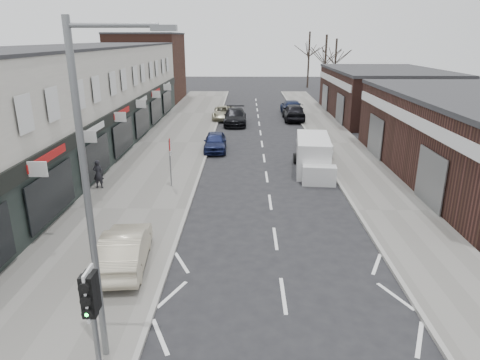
{
  "coord_description": "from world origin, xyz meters",
  "views": [
    {
      "loc": [
        -1.18,
        -9.59,
        7.71
      ],
      "look_at": [
        -1.42,
        5.63,
        2.6
      ],
      "focal_mm": 32.0,
      "sensor_mm": 36.0,
      "label": 1
    }
  ],
  "objects_px": {
    "parked_car_left_b": "(235,117)",
    "parked_car_right_c": "(291,107)",
    "warning_sign": "(170,148)",
    "parked_car_right_b": "(294,112)",
    "sedan_on_pavement": "(125,248)",
    "parked_car_left_a": "(215,142)",
    "parked_car_right_a": "(314,143)",
    "traffic_light": "(91,304)",
    "pedestrian": "(98,174)",
    "street_lamp": "(94,185)",
    "parked_car_left_c": "(224,113)",
    "white_van": "(313,156)"
  },
  "relations": [
    {
      "from": "parked_car_left_c",
      "to": "parked_car_right_b",
      "type": "distance_m",
      "value": 6.8
    },
    {
      "from": "parked_car_right_c",
      "to": "sedan_on_pavement",
      "type": "bearing_deg",
      "value": 74.55
    },
    {
      "from": "parked_car_left_a",
      "to": "parked_car_right_b",
      "type": "distance_m",
      "value": 13.6
    },
    {
      "from": "warning_sign",
      "to": "parked_car_left_a",
      "type": "relative_size",
      "value": 0.7
    },
    {
      "from": "warning_sign",
      "to": "parked_car_left_b",
      "type": "bearing_deg",
      "value": 80.56
    },
    {
      "from": "pedestrian",
      "to": "white_van",
      "type": "bearing_deg",
      "value": -157.05
    },
    {
      "from": "pedestrian",
      "to": "parked_car_left_c",
      "type": "xyz_separation_m",
      "value": [
        5.55,
        20.51,
        -0.25
      ]
    },
    {
      "from": "parked_car_left_b",
      "to": "parked_car_right_c",
      "type": "distance_m",
      "value": 8.03
    },
    {
      "from": "warning_sign",
      "to": "street_lamp",
      "type": "bearing_deg",
      "value": -87.16
    },
    {
      "from": "street_lamp",
      "to": "parked_car_right_a",
      "type": "height_order",
      "value": "street_lamp"
    },
    {
      "from": "street_lamp",
      "to": "warning_sign",
      "type": "bearing_deg",
      "value": 92.84
    },
    {
      "from": "traffic_light",
      "to": "parked_car_right_a",
      "type": "distance_m",
      "value": 22.94
    },
    {
      "from": "traffic_light",
      "to": "parked_car_right_b",
      "type": "relative_size",
      "value": 0.64
    },
    {
      "from": "parked_car_left_a",
      "to": "parked_car_right_c",
      "type": "distance_m",
      "value": 16.71
    },
    {
      "from": "parked_car_right_c",
      "to": "white_van",
      "type": "bearing_deg",
      "value": 88.2
    },
    {
      "from": "pedestrian",
      "to": "parked_car_right_b",
      "type": "distance_m",
      "value": 23.57
    },
    {
      "from": "sedan_on_pavement",
      "to": "parked_car_left_c",
      "type": "distance_m",
      "value": 28.63
    },
    {
      "from": "parked_car_left_b",
      "to": "sedan_on_pavement",
      "type": "bearing_deg",
      "value": -97.5
    },
    {
      "from": "street_lamp",
      "to": "parked_car_right_b",
      "type": "distance_m",
      "value": 33.68
    },
    {
      "from": "street_lamp",
      "to": "sedan_on_pavement",
      "type": "bearing_deg",
      "value": 100.78
    },
    {
      "from": "white_van",
      "to": "sedan_on_pavement",
      "type": "xyz_separation_m",
      "value": [
        -8.15,
        -11.49,
        -0.19
      ]
    },
    {
      "from": "white_van",
      "to": "parked_car_left_a",
      "type": "xyz_separation_m",
      "value": [
        -6.19,
        4.86,
        -0.31
      ]
    },
    {
      "from": "parked_car_left_a",
      "to": "parked_car_right_c",
      "type": "relative_size",
      "value": 0.76
    },
    {
      "from": "white_van",
      "to": "parked_car_left_b",
      "type": "distance_m",
      "value": 15.32
    },
    {
      "from": "traffic_light",
      "to": "pedestrian",
      "type": "distance_m",
      "value": 14.46
    },
    {
      "from": "parked_car_right_b",
      "to": "parked_car_right_c",
      "type": "xyz_separation_m",
      "value": [
        0.12,
        3.44,
        -0.09
      ]
    },
    {
      "from": "traffic_light",
      "to": "warning_sign",
      "type": "height_order",
      "value": "traffic_light"
    },
    {
      "from": "warning_sign",
      "to": "pedestrian",
      "type": "relative_size",
      "value": 1.76
    },
    {
      "from": "traffic_light",
      "to": "street_lamp",
      "type": "relative_size",
      "value": 0.39
    },
    {
      "from": "parked_car_right_a",
      "to": "parked_car_right_b",
      "type": "height_order",
      "value": "parked_car_right_b"
    },
    {
      "from": "street_lamp",
      "to": "parked_car_right_c",
      "type": "height_order",
      "value": "street_lamp"
    },
    {
      "from": "street_lamp",
      "to": "parked_car_right_c",
      "type": "distance_m",
      "value": 37.04
    },
    {
      "from": "white_van",
      "to": "parked_car_left_c",
      "type": "xyz_separation_m",
      "value": [
        -6.19,
        17.07,
        -0.33
      ]
    },
    {
      "from": "street_lamp",
      "to": "parked_car_left_a",
      "type": "height_order",
      "value": "street_lamp"
    },
    {
      "from": "warning_sign",
      "to": "pedestrian",
      "type": "height_order",
      "value": "warning_sign"
    },
    {
      "from": "warning_sign",
      "to": "traffic_light",
      "type": "bearing_deg",
      "value": -86.9
    },
    {
      "from": "parked_car_left_c",
      "to": "parked_car_right_a",
      "type": "height_order",
      "value": "parked_car_right_a"
    },
    {
      "from": "warning_sign",
      "to": "parked_car_left_a",
      "type": "distance_m",
      "value": 8.27
    },
    {
      "from": "sedan_on_pavement",
      "to": "parked_car_left_a",
      "type": "xyz_separation_m",
      "value": [
        1.96,
        16.36,
        -0.12
      ]
    },
    {
      "from": "traffic_light",
      "to": "pedestrian",
      "type": "height_order",
      "value": "traffic_light"
    },
    {
      "from": "sedan_on_pavement",
      "to": "parked_car_right_a",
      "type": "bearing_deg",
      "value": -124.85
    },
    {
      "from": "street_lamp",
      "to": "pedestrian",
      "type": "bearing_deg",
      "value": 109.59
    },
    {
      "from": "street_lamp",
      "to": "parked_car_right_c",
      "type": "relative_size",
      "value": 1.57
    },
    {
      "from": "parked_car_left_b",
      "to": "parked_car_right_c",
      "type": "relative_size",
      "value": 0.99
    },
    {
      "from": "warning_sign",
      "to": "parked_car_left_c",
      "type": "height_order",
      "value": "warning_sign"
    },
    {
      "from": "parked_car_right_a",
      "to": "white_van",
      "type": "bearing_deg",
      "value": 75.08
    },
    {
      "from": "street_lamp",
      "to": "parked_car_left_b",
      "type": "bearing_deg",
      "value": 85.7
    },
    {
      "from": "parked_car_right_b",
      "to": "parked_car_right_c",
      "type": "distance_m",
      "value": 3.44
    },
    {
      "from": "street_lamp",
      "to": "sedan_on_pavement",
      "type": "distance_m",
      "value": 5.88
    },
    {
      "from": "parked_car_left_b",
      "to": "parked_car_right_b",
      "type": "relative_size",
      "value": 1.04
    }
  ]
}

